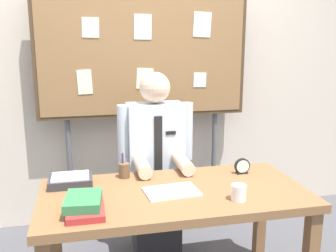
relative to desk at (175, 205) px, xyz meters
The scene contains 10 objects.
back_wall 1.46m from the desk, 90.00° to the left, with size 6.40×0.08×2.70m, color beige.
desk is the anchor object (origin of this frame).
person 0.59m from the desk, 90.00° to the left, with size 0.55×0.56×1.37m.
bulletin_board 1.34m from the desk, 90.00° to the left, with size 1.73×0.09×1.97m.
book_stack 0.56m from the desk, 161.60° to the right, with size 0.21×0.28×0.08m.
open_notebook 0.10m from the desk, 140.74° to the right, with size 0.31×0.21×0.01m, color white.
desk_clock 0.56m from the desk, 20.72° to the left, with size 0.10×0.04×0.10m.
coffee_mug 0.40m from the desk, 33.38° to the right, with size 0.08×0.08×0.09m, color white.
pen_holder 0.42m from the desk, 132.72° to the left, with size 0.07×0.07×0.16m.
paper_tray 0.65m from the desk, 158.47° to the left, with size 0.26×0.20×0.06m.
Camera 1 is at (-0.50, -2.04, 1.59)m, focal length 40.91 mm.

